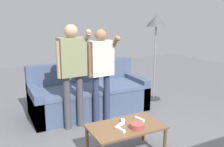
# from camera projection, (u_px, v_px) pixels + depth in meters

# --- Properties ---
(ground_plane) EXTENTS (12.00, 12.00, 0.00)m
(ground_plane) POSITION_uv_depth(u_px,v_px,m) (117.00, 147.00, 3.24)
(ground_plane) COLOR slate
(couch) EXTENTS (2.01, 0.90, 0.85)m
(couch) POSITION_uv_depth(u_px,v_px,m) (88.00, 95.00, 4.41)
(couch) COLOR #475675
(couch) RESTS_ON ground
(coffee_table) EXTENTS (0.90, 0.53, 0.39)m
(coffee_table) POSITION_uv_depth(u_px,v_px,m) (126.00, 129.00, 2.98)
(coffee_table) COLOR brown
(coffee_table) RESTS_ON ground
(snack_bowl) EXTENTS (0.16, 0.16, 0.06)m
(snack_bowl) POSITION_uv_depth(u_px,v_px,m) (137.00, 126.00, 2.90)
(snack_bowl) COLOR #B24C47
(snack_bowl) RESTS_ON coffee_table
(game_remote_nunchuk) EXTENTS (0.06, 0.09, 0.05)m
(game_remote_nunchuk) POSITION_uv_depth(u_px,v_px,m) (123.00, 120.00, 3.07)
(game_remote_nunchuk) COLOR white
(game_remote_nunchuk) RESTS_ON coffee_table
(floor_lamp) EXTENTS (0.38, 0.38, 1.70)m
(floor_lamp) POSITION_uv_depth(u_px,v_px,m) (156.00, 26.00, 4.76)
(floor_lamp) COLOR #2D2D33
(floor_lamp) RESTS_ON ground
(player_left) EXTENTS (0.47, 0.31, 1.56)m
(player_left) POSITION_uv_depth(u_px,v_px,m) (72.00, 65.00, 3.59)
(player_left) COLOR #47474C
(player_left) RESTS_ON ground
(player_center) EXTENTS (0.45, 0.34, 1.49)m
(player_center) POSITION_uv_depth(u_px,v_px,m) (101.00, 65.00, 3.80)
(player_center) COLOR #2D3856
(player_center) RESTS_ON ground
(game_remote_wand_near) EXTENTS (0.07, 0.15, 0.03)m
(game_remote_wand_near) POSITION_uv_depth(u_px,v_px,m) (120.00, 129.00, 2.84)
(game_remote_wand_near) COLOR white
(game_remote_wand_near) RESTS_ON coffee_table
(game_remote_wand_far) EXTENTS (0.07, 0.16, 0.03)m
(game_remote_wand_far) POSITION_uv_depth(u_px,v_px,m) (139.00, 119.00, 3.12)
(game_remote_wand_far) COLOR white
(game_remote_wand_far) RESTS_ON coffee_table
(game_remote_wand_spare) EXTENTS (0.15, 0.11, 0.03)m
(game_remote_wand_spare) POSITION_uv_depth(u_px,v_px,m) (121.00, 124.00, 2.97)
(game_remote_wand_spare) COLOR white
(game_remote_wand_spare) RESTS_ON coffee_table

